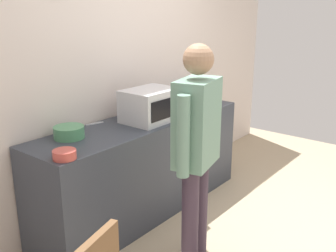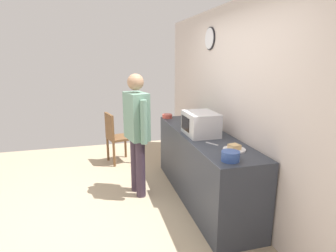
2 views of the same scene
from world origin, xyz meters
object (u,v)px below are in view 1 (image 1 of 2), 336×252
object	(u,v)px
microwave	(151,105)
sandwich_plate	(183,103)
mixing_bowl	(69,132)
person_standing	(197,141)
spoon_utensil	(179,112)
cereal_bowl	(212,99)
salad_bowl	(64,155)
fork_utensil	(95,123)

from	to	relation	value
microwave	sandwich_plate	bearing A→B (deg)	11.11
mixing_bowl	person_standing	bearing A→B (deg)	-67.04
spoon_utensil	person_standing	world-z (taller)	person_standing
microwave	person_standing	distance (m)	0.88
cereal_bowl	spoon_utensil	size ratio (longest dim) A/B	1.07
microwave	cereal_bowl	world-z (taller)	microwave
microwave	person_standing	world-z (taller)	person_standing
sandwich_plate	salad_bowl	bearing A→B (deg)	-170.65
mixing_bowl	fork_utensil	xyz separation A→B (m)	(0.39, 0.15, -0.04)
cereal_bowl	fork_utensil	world-z (taller)	cereal_bowl
salad_bowl	sandwich_plate	bearing A→B (deg)	9.35
salad_bowl	mixing_bowl	world-z (taller)	mixing_bowl
salad_bowl	spoon_utensil	bearing A→B (deg)	5.44
salad_bowl	cereal_bowl	bearing A→B (deg)	2.73
cereal_bowl	microwave	bearing A→B (deg)	176.33
fork_utensil	spoon_utensil	xyz separation A→B (m)	(0.81, -0.35, 0.00)
microwave	salad_bowl	distance (m)	1.12
microwave	spoon_utensil	size ratio (longest dim) A/B	2.94
fork_utensil	person_standing	distance (m)	1.12
cereal_bowl	mixing_bowl	world-z (taller)	cereal_bowl
mixing_bowl	cereal_bowl	bearing A→B (deg)	-8.06
microwave	mixing_bowl	bearing A→B (deg)	166.75
cereal_bowl	spoon_utensil	xyz separation A→B (m)	(-0.55, 0.05, -0.05)
salad_bowl	mixing_bowl	bearing A→B (deg)	48.29
sandwich_plate	person_standing	distance (m)	1.40
fork_utensil	person_standing	size ratio (longest dim) A/B	0.10
mixing_bowl	person_standing	xyz separation A→B (m)	(0.41, -0.97, 0.02)
fork_utensil	spoon_utensil	world-z (taller)	same
sandwich_plate	salad_bowl	size ratio (longest dim) A/B	1.48
sandwich_plate	fork_utensil	world-z (taller)	sandwich_plate
cereal_bowl	person_standing	world-z (taller)	person_standing
mixing_bowl	spoon_utensil	world-z (taller)	mixing_bowl
fork_utensil	sandwich_plate	bearing A→B (deg)	-10.56
mixing_bowl	fork_utensil	distance (m)	0.42
microwave	person_standing	size ratio (longest dim) A/B	0.29
salad_bowl	cereal_bowl	xyz separation A→B (m)	(2.06, 0.10, 0.02)
spoon_utensil	person_standing	distance (m)	1.11
sandwich_plate	fork_utensil	distance (m)	1.10
spoon_utensil	mixing_bowl	bearing A→B (deg)	170.45
fork_utensil	microwave	bearing A→B (deg)	-39.90
microwave	salad_bowl	size ratio (longest dim) A/B	3.00
microwave	fork_utensil	world-z (taller)	microwave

